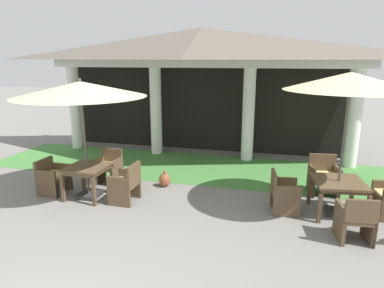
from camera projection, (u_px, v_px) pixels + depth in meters
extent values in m
cylinder|color=white|center=(75.00, 108.00, 11.62)|extent=(0.37, 0.37, 2.81)
cylinder|color=white|center=(156.00, 111.00, 10.90)|extent=(0.37, 0.37, 2.81)
cylinder|color=white|center=(248.00, 115.00, 10.19)|extent=(0.37, 0.37, 2.81)
cylinder|color=white|center=(355.00, 119.00, 9.48)|extent=(0.37, 0.37, 2.81)
cube|color=white|center=(201.00, 64.00, 10.17)|extent=(9.77, 0.70, 0.24)
pyramid|color=#665B51|center=(201.00, 44.00, 10.03)|extent=(10.17, 3.15, 0.93)
cube|color=black|center=(206.00, 109.00, 11.39)|extent=(9.57, 0.16, 2.81)
cube|color=#47843D|center=(191.00, 167.00, 9.77)|extent=(11.97, 2.78, 0.01)
cube|color=brown|center=(87.00, 167.00, 7.49)|extent=(0.87, 0.87, 0.05)
cube|color=brown|center=(87.00, 170.00, 7.50)|extent=(0.80, 0.80, 0.08)
cube|color=brown|center=(63.00, 189.00, 7.33)|extent=(0.07, 0.07, 0.61)
cube|color=brown|center=(94.00, 192.00, 7.12)|extent=(0.07, 0.07, 0.61)
cube|color=brown|center=(83.00, 177.00, 8.05)|extent=(0.07, 0.07, 0.61)
cube|color=brown|center=(112.00, 180.00, 7.85)|extent=(0.07, 0.07, 0.61)
cube|color=#2D2D2D|center=(89.00, 195.00, 7.65)|extent=(0.46, 0.46, 0.09)
cylinder|color=#4C4742|center=(85.00, 146.00, 7.36)|extent=(0.05, 0.05, 2.42)
cone|color=beige|center=(80.00, 89.00, 7.06)|extent=(2.79, 2.79, 0.33)
sphere|color=#4C4742|center=(80.00, 80.00, 7.01)|extent=(0.06, 0.06, 0.06)
cube|color=brown|center=(108.00, 167.00, 8.40)|extent=(0.57, 0.52, 0.07)
cube|color=#E0CC7F|center=(108.00, 165.00, 8.39)|extent=(0.52, 0.48, 0.05)
cube|color=brown|center=(112.00, 156.00, 8.56)|extent=(0.55, 0.08, 0.39)
cube|color=brown|center=(118.00, 172.00, 8.36)|extent=(0.08, 0.50, 0.66)
cube|color=brown|center=(100.00, 170.00, 8.50)|extent=(0.08, 0.50, 0.66)
cube|color=brown|center=(113.00, 180.00, 8.19)|extent=(0.06, 0.06, 0.39)
cube|color=brown|center=(95.00, 178.00, 8.32)|extent=(0.06, 0.06, 0.39)
cube|color=brown|center=(122.00, 174.00, 8.60)|extent=(0.06, 0.06, 0.39)
cube|color=brown|center=(105.00, 172.00, 8.74)|extent=(0.06, 0.06, 0.39)
cube|color=brown|center=(124.00, 185.00, 7.32)|extent=(0.54, 0.60, 0.07)
cube|color=#E0CC7F|center=(124.00, 182.00, 7.31)|extent=(0.50, 0.55, 0.05)
cube|color=brown|center=(134.00, 174.00, 7.19)|extent=(0.08, 0.59, 0.46)
cube|color=brown|center=(119.00, 192.00, 7.09)|extent=(0.52, 0.08, 0.66)
cube|color=brown|center=(130.00, 183.00, 7.59)|extent=(0.52, 0.08, 0.66)
cube|color=brown|center=(109.00, 197.00, 7.19)|extent=(0.06, 0.06, 0.36)
cube|color=brown|center=(121.00, 188.00, 7.68)|extent=(0.06, 0.06, 0.36)
cube|color=brown|center=(129.00, 200.00, 7.07)|extent=(0.06, 0.06, 0.36)
cube|color=brown|center=(140.00, 190.00, 7.56)|extent=(0.06, 0.06, 0.36)
cube|color=brown|center=(54.00, 177.00, 7.81)|extent=(0.56, 0.61, 0.07)
cube|color=#E0CC7F|center=(54.00, 174.00, 7.79)|extent=(0.51, 0.57, 0.05)
cube|color=brown|center=(44.00, 167.00, 7.82)|extent=(0.08, 0.60, 0.38)
cube|color=brown|center=(62.00, 176.00, 8.09)|extent=(0.54, 0.08, 0.64)
cube|color=brown|center=(46.00, 184.00, 7.57)|extent=(0.54, 0.08, 0.64)
cube|color=brown|center=(71.00, 182.00, 8.05)|extent=(0.06, 0.06, 0.36)
cube|color=brown|center=(56.00, 191.00, 7.54)|extent=(0.06, 0.06, 0.36)
cube|color=brown|center=(54.00, 181.00, 8.18)|extent=(0.06, 0.06, 0.36)
cube|color=brown|center=(38.00, 189.00, 7.67)|extent=(0.06, 0.06, 0.36)
cube|color=brown|center=(339.00, 182.00, 6.66)|extent=(1.07, 1.07, 0.05)
cube|color=brown|center=(338.00, 185.00, 6.67)|extent=(0.98, 0.98, 0.06)
cube|color=brown|center=(320.00, 208.00, 6.38)|extent=(0.08, 0.08, 0.60)
cube|color=brown|center=(368.00, 211.00, 6.28)|extent=(0.08, 0.08, 0.60)
cube|color=brown|center=(309.00, 191.00, 7.23)|extent=(0.08, 0.08, 0.60)
cube|color=brown|center=(352.00, 193.00, 7.13)|extent=(0.08, 0.08, 0.60)
cube|color=#2D2D2D|center=(335.00, 212.00, 6.82)|extent=(0.41, 0.41, 0.08)
cylinder|color=#4C4742|center=(342.00, 152.00, 6.50)|extent=(0.04, 0.04, 2.64)
cone|color=beige|center=(350.00, 81.00, 6.17)|extent=(2.44, 2.44, 0.34)
sphere|color=#4C4742|center=(352.00, 70.00, 6.12)|extent=(0.06, 0.06, 0.06)
cube|color=brown|center=(285.00, 193.00, 6.85)|extent=(0.60, 0.61, 0.07)
cube|color=#E0CC7F|center=(285.00, 191.00, 6.83)|extent=(0.55, 0.57, 0.05)
cube|color=brown|center=(274.00, 182.00, 6.82)|extent=(0.13, 0.55, 0.42)
cube|color=brown|center=(283.00, 192.00, 7.11)|extent=(0.54, 0.13, 0.65)
cube|color=brown|center=(287.00, 202.00, 6.62)|extent=(0.54, 0.13, 0.65)
cube|color=brown|center=(294.00, 199.00, 7.11)|extent=(0.06, 0.06, 0.36)
cube|color=brown|center=(299.00, 209.00, 6.63)|extent=(0.06, 0.06, 0.36)
cube|color=brown|center=(271.00, 198.00, 7.17)|extent=(0.06, 0.06, 0.36)
cube|color=brown|center=(274.00, 208.00, 6.69)|extent=(0.06, 0.06, 0.36)
cube|color=brown|center=(382.00, 213.00, 6.45)|extent=(0.06, 0.06, 0.38)
cube|color=brown|center=(371.00, 202.00, 6.93)|extent=(0.06, 0.06, 0.38)
cube|color=brown|center=(355.00, 218.00, 5.74)|extent=(0.60, 0.60, 0.07)
cube|color=#E0CC7F|center=(356.00, 214.00, 5.72)|extent=(0.55, 0.55, 0.05)
cube|color=brown|center=(362.00, 211.00, 5.44)|extent=(0.54, 0.13, 0.40)
cube|color=brown|center=(340.00, 222.00, 5.79)|extent=(0.13, 0.53, 0.66)
cube|color=brown|center=(369.00, 223.00, 5.73)|extent=(0.13, 0.53, 0.66)
cube|color=brown|center=(335.00, 222.00, 6.05)|extent=(0.06, 0.06, 0.39)
cube|color=brown|center=(363.00, 224.00, 6.00)|extent=(0.06, 0.06, 0.39)
cube|color=brown|center=(344.00, 236.00, 5.59)|extent=(0.06, 0.06, 0.39)
cube|color=brown|center=(374.00, 238.00, 5.54)|extent=(0.06, 0.06, 0.39)
cube|color=brown|center=(324.00, 177.00, 7.71)|extent=(0.68, 0.63, 0.07)
cube|color=#E0CC7F|center=(324.00, 175.00, 7.69)|extent=(0.63, 0.58, 0.05)
cube|color=brown|center=(322.00, 163.00, 7.89)|extent=(0.62, 0.14, 0.45)
cube|color=brown|center=(337.00, 181.00, 7.69)|extent=(0.13, 0.56, 0.67)
cube|color=brown|center=(311.00, 180.00, 7.76)|extent=(0.13, 0.56, 0.67)
cube|color=brown|center=(339.00, 191.00, 7.49)|extent=(0.06, 0.06, 0.38)
cube|color=brown|center=(313.00, 190.00, 7.55)|extent=(0.06, 0.06, 0.38)
cube|color=brown|center=(333.00, 183.00, 7.97)|extent=(0.06, 0.06, 0.38)
cube|color=brown|center=(308.00, 182.00, 8.04)|extent=(0.06, 0.06, 0.38)
ellipsoid|color=brown|center=(165.00, 180.00, 8.25)|extent=(0.28, 0.28, 0.34)
sphere|color=brown|center=(165.00, 172.00, 8.19)|extent=(0.08, 0.08, 0.08)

